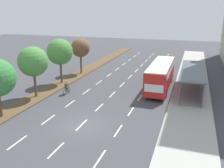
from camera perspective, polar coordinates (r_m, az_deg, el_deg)
ground_plane at (r=22.67m, az=-7.20°, el=-9.53°), size 140.00×140.00×0.00m
median_strip at (r=43.13m, az=-5.75°, el=3.42°), size 2.60×52.00×0.12m
sidewalk_right at (r=39.48m, az=18.20°, el=1.41°), size 4.50×52.00×0.15m
lane_divider_left at (r=39.37m, az=-0.70°, el=2.12°), size 0.14×46.48×0.01m
lane_divider_center at (r=38.40m, az=4.24°, el=1.69°), size 0.14×46.48×0.01m
lane_divider_right at (r=37.73m, az=9.39°, el=1.23°), size 0.14×46.48×0.01m
bus_shelter at (r=32.01m, az=18.75°, el=1.18°), size 2.90×11.74×2.86m
bus at (r=32.85m, az=11.33°, el=2.51°), size 2.54×11.29×3.37m
cyclist at (r=30.76m, az=-10.58°, el=-0.90°), size 0.46×1.82×1.71m
median_tree_second at (r=29.65m, az=-17.97°, el=4.98°), size 3.48×3.48×5.97m
median_tree_third at (r=34.52m, az=-12.09°, el=7.34°), size 3.56×3.56×6.21m
median_tree_fourth at (r=39.69m, az=-7.39°, el=8.37°), size 2.99×2.99×5.65m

